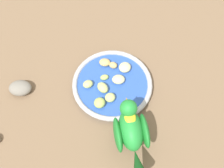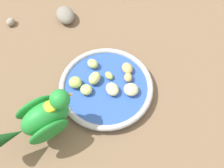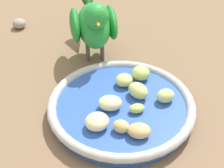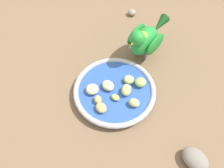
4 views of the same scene
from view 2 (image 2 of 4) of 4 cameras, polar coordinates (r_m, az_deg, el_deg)
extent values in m
plane|color=#7A6047|center=(0.79, 0.81, -0.38)|extent=(4.00, 4.00, 0.00)
cylinder|color=#2D56B7|center=(0.77, -1.10, -0.89)|extent=(0.22, 0.22, 0.02)
torus|color=#B7BABF|center=(0.76, -1.11, -0.52)|extent=(0.24, 0.24, 0.01)
ellipsoid|color=beige|center=(0.75, 0.05, -0.96)|extent=(0.05, 0.04, 0.02)
ellipsoid|color=#C6D17A|center=(0.76, -3.25, 1.08)|extent=(0.03, 0.04, 0.02)
ellipsoid|color=#C6D17A|center=(0.79, -3.62, 3.74)|extent=(0.03, 0.03, 0.02)
ellipsoid|color=tan|center=(0.77, 2.99, 1.21)|extent=(0.03, 0.03, 0.02)
ellipsoid|color=beige|center=(0.75, 3.42, -1.16)|extent=(0.04, 0.04, 0.02)
ellipsoid|color=tan|center=(0.78, 2.74, 2.98)|extent=(0.04, 0.04, 0.02)
ellipsoid|color=#C6D17A|center=(0.75, -4.79, -1.06)|extent=(0.03, 0.03, 0.02)
ellipsoid|color=#B2CC66|center=(0.76, -6.82, 0.31)|extent=(0.04, 0.04, 0.02)
ellipsoid|color=#B2CC66|center=(0.77, -0.70, 1.42)|extent=(0.03, 0.02, 0.01)
cylinder|color=#59544C|center=(0.74, -11.57, -6.85)|extent=(0.01, 0.01, 0.04)
cylinder|color=#59544C|center=(0.73, -10.57, -8.59)|extent=(0.01, 0.01, 0.04)
ellipsoid|color=green|center=(0.68, -12.23, -6.07)|extent=(0.09, 0.12, 0.08)
ellipsoid|color=#1E7F2D|center=(0.70, -14.05, -4.20)|extent=(0.05, 0.09, 0.06)
ellipsoid|color=#1E7F2D|center=(0.67, -11.54, -8.69)|extent=(0.05, 0.09, 0.06)
cone|color=#144719|center=(0.68, -18.70, -9.28)|extent=(0.05, 0.08, 0.05)
sphere|color=green|center=(0.65, -9.64, -2.85)|extent=(0.06, 0.06, 0.04)
cone|color=orange|center=(0.66, -7.98, -2.11)|extent=(0.02, 0.02, 0.02)
ellipsoid|color=yellow|center=(0.65, -11.28, -4.00)|extent=(0.04, 0.04, 0.01)
ellipsoid|color=gray|center=(0.92, -8.63, 12.49)|extent=(0.08, 0.08, 0.04)
ellipsoid|color=gray|center=(0.95, -18.26, 10.86)|extent=(0.03, 0.03, 0.02)
camera|label=1|loc=(0.48, -89.68, 30.75)|focal=48.96mm
camera|label=3|loc=(0.71, 34.97, 25.25)|focal=54.98mm
camera|label=4|loc=(0.71, 10.85, 46.46)|focal=34.10mm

